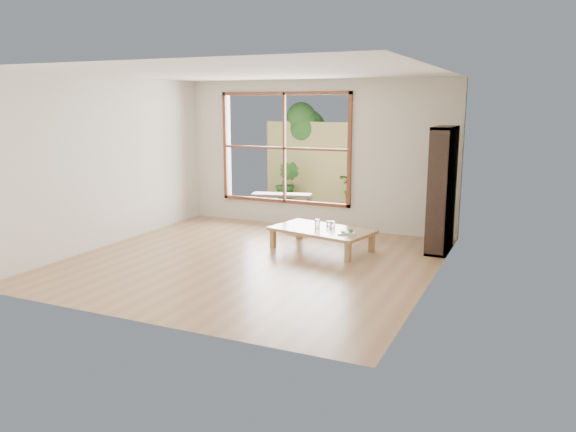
% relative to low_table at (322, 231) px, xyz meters
% --- Properties ---
extents(ground, '(5.00, 5.00, 0.00)m').
position_rel_low_table_xyz_m(ground, '(-0.69, -0.97, -0.29)').
color(ground, '#A77F53').
rests_on(ground, ground).
extents(low_table, '(1.65, 1.15, 0.33)m').
position_rel_low_table_xyz_m(low_table, '(0.00, 0.00, 0.00)').
color(low_table, '#9C794B').
rests_on(low_table, ground).
extents(floor_cushion, '(0.65, 0.65, 0.07)m').
position_rel_low_table_xyz_m(floor_cushion, '(-0.70, 0.92, -0.25)').
color(floor_cushion, silver).
rests_on(floor_cushion, ground).
extents(bookshelf, '(0.30, 0.84, 1.87)m').
position_rel_low_table_xyz_m(bookshelf, '(1.64, 0.69, 0.65)').
color(bookshelf, '#31221B').
rests_on(bookshelf, ground).
extents(glass_tall, '(0.08, 0.08, 0.14)m').
position_rel_low_table_xyz_m(glass_tall, '(-0.07, -0.01, 0.11)').
color(glass_tall, silver).
rests_on(glass_tall, low_table).
extents(glass_mid, '(0.08, 0.08, 0.11)m').
position_rel_low_table_xyz_m(glass_mid, '(0.14, 0.10, 0.09)').
color(glass_mid, silver).
rests_on(glass_mid, low_table).
extents(glass_short, '(0.07, 0.07, 0.09)m').
position_rel_low_table_xyz_m(glass_short, '(0.04, 0.19, 0.08)').
color(glass_short, silver).
rests_on(glass_short, low_table).
extents(glass_small, '(0.06, 0.06, 0.08)m').
position_rel_low_table_xyz_m(glass_small, '(-0.11, 0.12, 0.08)').
color(glass_small, silver).
rests_on(glass_small, low_table).
extents(food_tray, '(0.30, 0.27, 0.08)m').
position_rel_low_table_xyz_m(food_tray, '(0.46, -0.17, 0.06)').
color(food_tray, white).
rests_on(food_tray, low_table).
extents(deck, '(2.80, 2.00, 0.05)m').
position_rel_low_table_xyz_m(deck, '(-1.29, 2.59, -0.29)').
color(deck, '#322D24').
rests_on(deck, ground).
extents(garden_bench, '(1.24, 0.64, 0.38)m').
position_rel_low_table_xyz_m(garden_bench, '(-1.77, 2.36, 0.05)').
color(garden_bench, '#31221B').
rests_on(garden_bench, deck).
extents(bamboo_fence, '(2.80, 0.06, 1.80)m').
position_rel_low_table_xyz_m(bamboo_fence, '(-1.29, 3.59, 0.61)').
color(bamboo_fence, '#DBCB70').
rests_on(bamboo_fence, ground).
extents(shrub_right, '(0.98, 0.92, 0.89)m').
position_rel_low_table_xyz_m(shrub_right, '(-0.45, 3.33, 0.18)').
color(shrub_right, '#316625').
rests_on(shrub_right, deck).
extents(shrub_left, '(0.53, 0.43, 0.95)m').
position_rel_low_table_xyz_m(shrub_left, '(-2.01, 3.16, 0.21)').
color(shrub_left, '#316625').
rests_on(shrub_left, deck).
extents(garden_tree, '(1.04, 0.85, 2.22)m').
position_rel_low_table_xyz_m(garden_tree, '(-1.96, 3.89, 1.34)').
color(garden_tree, '#4C3D2D').
rests_on(garden_tree, ground).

